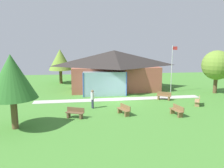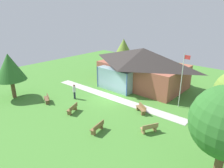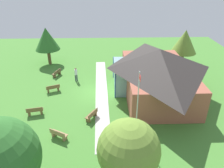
{
  "view_description": "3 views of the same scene",
  "coord_description": "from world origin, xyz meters",
  "px_view_note": "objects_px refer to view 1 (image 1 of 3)",
  "views": [
    {
      "loc": [
        -3.86,
        -23.2,
        5.89
      ],
      "look_at": [
        -0.62,
        2.22,
        1.39
      ],
      "focal_mm": 36.58,
      "sensor_mm": 36.0,
      "label": 1
    },
    {
      "loc": [
        14.56,
        -15.93,
        9.66
      ],
      "look_at": [
        -0.8,
        1.39,
        1.27
      ],
      "focal_mm": 32.52,
      "sensor_mm": 36.0,
      "label": 2
    },
    {
      "loc": [
        20.67,
        1.01,
        12.08
      ],
      "look_at": [
        0.1,
        1.66,
        1.17
      ],
      "focal_mm": 34.56,
      "sensor_mm": 36.0,
      "label": 3
    }
  ],
  "objects_px": {
    "pavilion": "(114,69)",
    "tree_behind_pavilion_left": "(60,60)",
    "bench_mid_right": "(164,96)",
    "bench_lawn_far_right": "(198,101)",
    "bench_front_left": "(75,113)",
    "tree_east_hedge": "(217,65)",
    "bench_front_right": "(177,111)",
    "visitor_strolling_lawn": "(93,98)",
    "tree_lawn_corner": "(12,77)",
    "bench_front_center": "(124,110)",
    "flagpole": "(172,67)"
  },
  "relations": [
    {
      "from": "tree_east_hedge",
      "to": "tree_lawn_corner",
      "type": "xyz_separation_m",
      "value": [
        -20.72,
        -9.27,
        0.28
      ]
    },
    {
      "from": "bench_mid_right",
      "to": "bench_lawn_far_right",
      "type": "bearing_deg",
      "value": 164.85
    },
    {
      "from": "bench_front_right",
      "to": "bench_lawn_far_right",
      "type": "relative_size",
      "value": 1.02
    },
    {
      "from": "bench_front_left",
      "to": "tree_behind_pavilion_left",
      "type": "bearing_deg",
      "value": -58.13
    },
    {
      "from": "flagpole",
      "to": "tree_lawn_corner",
      "type": "xyz_separation_m",
      "value": [
        -15.64,
        -10.48,
        0.51
      ]
    },
    {
      "from": "bench_front_center",
      "to": "bench_lawn_far_right",
      "type": "relative_size",
      "value": 1.02
    },
    {
      "from": "bench_front_center",
      "to": "flagpole",
      "type": "bearing_deg",
      "value": -64.2
    },
    {
      "from": "tree_lawn_corner",
      "to": "tree_east_hedge",
      "type": "bearing_deg",
      "value": 24.1
    },
    {
      "from": "bench_mid_right",
      "to": "tree_behind_pavilion_left",
      "type": "height_order",
      "value": "tree_behind_pavilion_left"
    },
    {
      "from": "bench_front_center",
      "to": "bench_lawn_far_right",
      "type": "height_order",
      "value": "same"
    },
    {
      "from": "bench_mid_right",
      "to": "bench_front_center",
      "type": "height_order",
      "value": "same"
    },
    {
      "from": "pavilion",
      "to": "bench_front_center",
      "type": "distance_m",
      "value": 11.46
    },
    {
      "from": "visitor_strolling_lawn",
      "to": "tree_east_hedge",
      "type": "relative_size",
      "value": 0.34
    },
    {
      "from": "bench_mid_right",
      "to": "pavilion",
      "type": "bearing_deg",
      "value": -25.58
    },
    {
      "from": "flagpole",
      "to": "bench_lawn_far_right",
      "type": "height_order",
      "value": "flagpole"
    },
    {
      "from": "tree_east_hedge",
      "to": "tree_behind_pavilion_left",
      "type": "relative_size",
      "value": 1.0
    },
    {
      "from": "bench_lawn_far_right",
      "to": "tree_east_hedge",
      "type": "height_order",
      "value": "tree_east_hedge"
    },
    {
      "from": "bench_mid_right",
      "to": "tree_lawn_corner",
      "type": "xyz_separation_m",
      "value": [
        -13.36,
        -6.76,
        3.27
      ]
    },
    {
      "from": "bench_front_right",
      "to": "bench_front_center",
      "type": "xyz_separation_m",
      "value": [
        -4.36,
        0.78,
        0.0
      ]
    },
    {
      "from": "tree_behind_pavilion_left",
      "to": "bench_mid_right",
      "type": "bearing_deg",
      "value": -45.24
    },
    {
      "from": "bench_front_left",
      "to": "bench_front_right",
      "type": "bearing_deg",
      "value": -159.81
    },
    {
      "from": "bench_front_center",
      "to": "tree_behind_pavilion_left",
      "type": "relative_size",
      "value": 0.3
    },
    {
      "from": "tree_east_hedge",
      "to": "pavilion",
      "type": "bearing_deg",
      "value": 160.84
    },
    {
      "from": "pavilion",
      "to": "bench_front_left",
      "type": "distance_m",
      "value": 12.71
    },
    {
      "from": "bench_lawn_far_right",
      "to": "tree_behind_pavilion_left",
      "type": "relative_size",
      "value": 0.3
    },
    {
      "from": "tree_behind_pavilion_left",
      "to": "bench_front_right",
      "type": "bearing_deg",
      "value": -57.44
    },
    {
      "from": "flagpole",
      "to": "bench_lawn_far_right",
      "type": "bearing_deg",
      "value": -87.87
    },
    {
      "from": "bench_mid_right",
      "to": "flagpole",
      "type": "bearing_deg",
      "value": -91.23
    },
    {
      "from": "bench_front_right",
      "to": "tree_lawn_corner",
      "type": "bearing_deg",
      "value": 85.11
    },
    {
      "from": "visitor_strolling_lawn",
      "to": "tree_east_hedge",
      "type": "height_order",
      "value": "tree_east_hedge"
    },
    {
      "from": "pavilion",
      "to": "tree_behind_pavilion_left",
      "type": "height_order",
      "value": "tree_behind_pavilion_left"
    },
    {
      "from": "bench_lawn_far_right",
      "to": "tree_lawn_corner",
      "type": "relative_size",
      "value": 0.29
    },
    {
      "from": "tree_behind_pavilion_left",
      "to": "tree_lawn_corner",
      "type": "bearing_deg",
      "value": -94.52
    },
    {
      "from": "pavilion",
      "to": "flagpole",
      "type": "height_order",
      "value": "flagpole"
    },
    {
      "from": "pavilion",
      "to": "tree_east_hedge",
      "type": "relative_size",
      "value": 2.3
    },
    {
      "from": "pavilion",
      "to": "tree_behind_pavilion_left",
      "type": "relative_size",
      "value": 2.3
    },
    {
      "from": "bench_front_right",
      "to": "visitor_strolling_lawn",
      "type": "bearing_deg",
      "value": 54.74
    },
    {
      "from": "bench_front_left",
      "to": "tree_east_hedge",
      "type": "height_order",
      "value": "tree_east_hedge"
    },
    {
      "from": "bench_lawn_far_right",
      "to": "visitor_strolling_lawn",
      "type": "height_order",
      "value": "visitor_strolling_lawn"
    },
    {
      "from": "bench_front_center",
      "to": "tree_behind_pavilion_left",
      "type": "bearing_deg",
      "value": -0.28
    },
    {
      "from": "bench_front_left",
      "to": "bench_mid_right",
      "type": "xyz_separation_m",
      "value": [
        9.23,
        4.95,
        0.0
      ]
    },
    {
      "from": "tree_lawn_corner",
      "to": "pavilion",
      "type": "bearing_deg",
      "value": 56.57
    },
    {
      "from": "bench_front_left",
      "to": "bench_lawn_far_right",
      "type": "bearing_deg",
      "value": -145.4
    },
    {
      "from": "pavilion",
      "to": "bench_lawn_far_right",
      "type": "bearing_deg",
      "value": -52.57
    },
    {
      "from": "bench_mid_right",
      "to": "bench_lawn_far_right",
      "type": "distance_m",
      "value": 3.57
    },
    {
      "from": "bench_front_right",
      "to": "tree_behind_pavilion_left",
      "type": "height_order",
      "value": "tree_behind_pavilion_left"
    },
    {
      "from": "bench_front_left",
      "to": "tree_east_hedge",
      "type": "bearing_deg",
      "value": -132.81
    },
    {
      "from": "pavilion",
      "to": "tree_behind_pavilion_left",
      "type": "xyz_separation_m",
      "value": [
        -7.36,
        5.34,
        0.94
      ]
    },
    {
      "from": "pavilion",
      "to": "bench_front_center",
      "type": "relative_size",
      "value": 7.63
    },
    {
      "from": "bench_front_right",
      "to": "bench_mid_right",
      "type": "bearing_deg",
      "value": -19.82
    }
  ]
}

